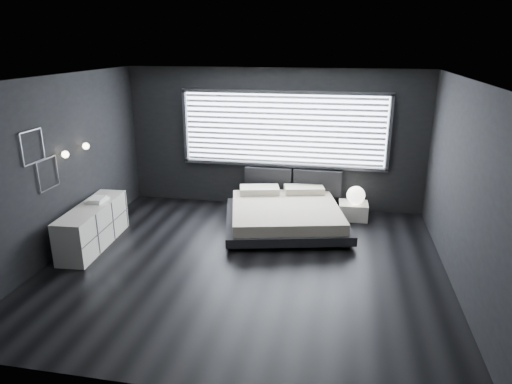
# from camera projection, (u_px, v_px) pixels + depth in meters

# --- Properties ---
(room) EXTENTS (6.04, 6.00, 2.80)m
(room) POSITION_uv_depth(u_px,v_px,m) (245.00, 177.00, 6.61)
(room) COLOR black
(room) RESTS_ON ground
(window) EXTENTS (4.14, 0.09, 1.52)m
(window) POSITION_uv_depth(u_px,v_px,m) (283.00, 130.00, 9.02)
(window) COLOR white
(window) RESTS_ON ground
(headboard) EXTENTS (1.96, 0.16, 0.52)m
(headboard) POSITION_uv_depth(u_px,v_px,m) (293.00, 181.00, 9.26)
(headboard) COLOR black
(headboard) RESTS_ON ground
(sconce_near) EXTENTS (0.18, 0.11, 0.11)m
(sconce_near) POSITION_uv_depth(u_px,v_px,m) (65.00, 154.00, 7.11)
(sconce_near) COLOR silver
(sconce_near) RESTS_ON ground
(sconce_far) EXTENTS (0.18, 0.11, 0.11)m
(sconce_far) POSITION_uv_depth(u_px,v_px,m) (86.00, 146.00, 7.67)
(sconce_far) COLOR silver
(sconce_far) RESTS_ON ground
(wall_art_upper) EXTENTS (0.01, 0.48, 0.48)m
(wall_art_upper) POSITION_uv_depth(u_px,v_px,m) (33.00, 147.00, 6.49)
(wall_art_upper) COLOR #47474C
(wall_art_upper) RESTS_ON ground
(wall_art_lower) EXTENTS (0.01, 0.48, 0.48)m
(wall_art_lower) POSITION_uv_depth(u_px,v_px,m) (48.00, 174.00, 6.87)
(wall_art_lower) COLOR #47474C
(wall_art_lower) RESTS_ON ground
(bed) EXTENTS (2.56, 2.49, 0.56)m
(bed) POSITION_uv_depth(u_px,v_px,m) (285.00, 214.00, 8.38)
(bed) COLOR black
(bed) RESTS_ON ground
(nightstand) EXTENTS (0.56, 0.47, 0.32)m
(nightstand) POSITION_uv_depth(u_px,v_px,m) (353.00, 211.00, 8.82)
(nightstand) COLOR silver
(nightstand) RESTS_ON ground
(orb_lamp) EXTENTS (0.35, 0.35, 0.35)m
(orb_lamp) POSITION_uv_depth(u_px,v_px,m) (356.00, 195.00, 8.66)
(orb_lamp) COLOR white
(orb_lamp) RESTS_ON nightstand
(dresser) EXTENTS (0.60, 1.77, 0.70)m
(dresser) POSITION_uv_depth(u_px,v_px,m) (93.00, 226.00, 7.61)
(dresser) COLOR silver
(dresser) RESTS_ON ground
(book_stack) EXTENTS (0.28, 0.36, 0.07)m
(book_stack) POSITION_uv_depth(u_px,v_px,m) (97.00, 200.00, 7.71)
(book_stack) COLOR white
(book_stack) RESTS_ON dresser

